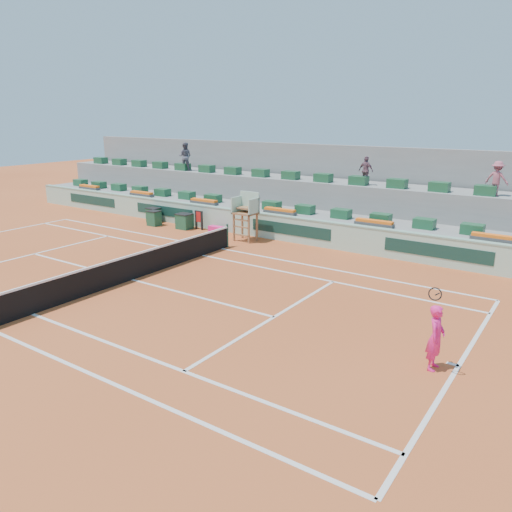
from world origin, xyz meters
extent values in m
plane|color=#A74720|center=(0.00, 0.00, 0.00)|extent=(90.00, 90.00, 0.00)
cube|color=gray|center=(0.00, 10.70, 0.60)|extent=(36.00, 4.00, 1.20)
cube|color=gray|center=(0.00, 12.30, 1.30)|extent=(36.00, 2.40, 2.60)
cube|color=gray|center=(0.00, 13.90, 2.20)|extent=(36.00, 0.40, 4.40)
cube|color=#FF2181|center=(-2.23, 7.84, 0.18)|extent=(0.82, 0.37, 0.37)
imported|color=#51515E|center=(-7.71, 11.64, 3.48)|extent=(1.05, 0.95, 1.76)
imported|color=#785060|center=(4.31, 11.83, 3.32)|extent=(0.90, 0.53, 1.43)
imported|color=#A55262|center=(10.36, 11.82, 3.36)|extent=(1.05, 0.70, 1.51)
cube|color=silver|center=(11.88, 0.00, 0.01)|extent=(0.12, 10.97, 0.01)
cube|color=silver|center=(0.00, 5.49, 0.01)|extent=(23.77, 0.12, 0.01)
cube|color=silver|center=(0.00, -4.12, 0.01)|extent=(23.77, 0.12, 0.01)
cube|color=silver|center=(0.00, 4.12, 0.01)|extent=(23.77, 0.12, 0.01)
cube|color=silver|center=(-6.40, 0.00, 0.01)|extent=(0.12, 8.23, 0.01)
cube|color=silver|center=(6.40, 0.00, 0.01)|extent=(0.12, 8.23, 0.01)
cube|color=silver|center=(0.00, 0.00, 0.01)|extent=(12.80, 0.12, 0.01)
cube|color=silver|center=(11.73, 0.00, 0.01)|extent=(0.30, 0.12, 0.01)
cube|color=black|center=(0.00, 0.00, 0.46)|extent=(0.03, 11.87, 0.92)
cube|color=white|center=(0.00, 0.00, 0.95)|extent=(0.06, 11.87, 0.07)
cylinder|color=#1B4030|center=(0.00, 5.94, 0.55)|extent=(0.10, 0.10, 1.10)
cube|color=#A2CDB5|center=(0.00, 8.50, 0.60)|extent=(36.00, 0.30, 1.20)
cube|color=#7DA893|center=(0.00, 8.50, 1.23)|extent=(36.00, 0.34, 0.06)
cube|color=#13352D|center=(-13.00, 8.34, 0.65)|extent=(4.40, 0.02, 0.56)
cube|color=#13352D|center=(-6.50, 8.34, 0.65)|extent=(4.40, 0.02, 0.56)
cube|color=#13352D|center=(2.00, 8.34, 0.65)|extent=(4.40, 0.02, 0.56)
cube|color=#13352D|center=(9.00, 8.34, 0.65)|extent=(4.40, 0.02, 0.56)
cube|color=brown|center=(-0.45, 7.05, 0.68)|extent=(0.08, 0.08, 1.35)
cube|color=brown|center=(0.45, 7.05, 0.68)|extent=(0.08, 0.08, 1.35)
cube|color=brown|center=(-0.45, 7.75, 0.68)|extent=(0.08, 0.08, 1.35)
cube|color=brown|center=(0.45, 7.75, 0.68)|extent=(0.08, 0.08, 1.35)
cube|color=brown|center=(0.00, 7.40, 1.39)|extent=(1.10, 0.90, 0.08)
cube|color=#A2CDB5|center=(0.00, 7.78, 1.90)|extent=(1.10, 0.08, 1.00)
cube|color=#A2CDB5|center=(-0.52, 7.40, 1.75)|extent=(0.06, 0.90, 0.80)
cube|color=#A2CDB5|center=(0.52, 7.40, 1.75)|extent=(0.06, 0.90, 0.80)
cube|color=brown|center=(0.00, 7.50, 1.63)|extent=(0.80, 0.60, 0.08)
cube|color=brown|center=(0.00, 7.05, 0.35)|extent=(0.90, 0.08, 0.06)
cube|color=brown|center=(0.00, 7.05, 0.75)|extent=(0.90, 0.08, 0.06)
cube|color=brown|center=(0.00, 7.05, 1.10)|extent=(0.90, 0.08, 0.06)
cube|color=#1A502F|center=(-16.00, 9.80, 1.42)|extent=(0.90, 0.60, 0.44)
cube|color=#1A502F|center=(-14.00, 9.80, 1.42)|extent=(0.90, 0.60, 0.44)
cube|color=#1A502F|center=(-12.00, 9.80, 1.42)|extent=(0.90, 0.60, 0.44)
cube|color=#1A502F|center=(-10.00, 9.80, 1.42)|extent=(0.90, 0.60, 0.44)
cube|color=#1A502F|center=(-8.00, 9.80, 1.42)|extent=(0.90, 0.60, 0.44)
cube|color=#1A502F|center=(-6.00, 9.80, 1.42)|extent=(0.90, 0.60, 0.44)
cube|color=#1A502F|center=(-4.00, 9.80, 1.42)|extent=(0.90, 0.60, 0.44)
cube|color=#1A502F|center=(-2.00, 9.80, 1.42)|extent=(0.90, 0.60, 0.44)
cube|color=#1A502F|center=(0.00, 9.80, 1.42)|extent=(0.90, 0.60, 0.44)
cube|color=#1A502F|center=(2.00, 9.80, 1.42)|extent=(0.90, 0.60, 0.44)
cube|color=#1A502F|center=(4.00, 9.80, 1.42)|extent=(0.90, 0.60, 0.44)
cube|color=#1A502F|center=(6.00, 9.80, 1.42)|extent=(0.90, 0.60, 0.44)
cube|color=#1A502F|center=(8.00, 9.80, 1.42)|extent=(0.90, 0.60, 0.44)
cube|color=#1A502F|center=(10.00, 9.80, 1.42)|extent=(0.90, 0.60, 0.44)
cube|color=#1A502F|center=(-16.00, 11.70, 2.82)|extent=(0.90, 0.60, 0.44)
cube|color=#1A502F|center=(-14.00, 11.70, 2.82)|extent=(0.90, 0.60, 0.44)
cube|color=#1A502F|center=(-12.00, 11.70, 2.82)|extent=(0.90, 0.60, 0.44)
cube|color=#1A502F|center=(-10.00, 11.70, 2.82)|extent=(0.90, 0.60, 0.44)
cube|color=#1A502F|center=(-8.00, 11.70, 2.82)|extent=(0.90, 0.60, 0.44)
cube|color=#1A502F|center=(-6.00, 11.70, 2.82)|extent=(0.90, 0.60, 0.44)
cube|color=#1A502F|center=(-4.00, 11.70, 2.82)|extent=(0.90, 0.60, 0.44)
cube|color=#1A502F|center=(-2.00, 11.70, 2.82)|extent=(0.90, 0.60, 0.44)
cube|color=#1A502F|center=(0.00, 11.70, 2.82)|extent=(0.90, 0.60, 0.44)
cube|color=#1A502F|center=(2.00, 11.70, 2.82)|extent=(0.90, 0.60, 0.44)
cube|color=#1A502F|center=(4.00, 11.70, 2.82)|extent=(0.90, 0.60, 0.44)
cube|color=#1A502F|center=(6.00, 11.70, 2.82)|extent=(0.90, 0.60, 0.44)
cube|color=#1A502F|center=(8.00, 11.70, 2.82)|extent=(0.90, 0.60, 0.44)
cube|color=#1A502F|center=(10.00, 11.70, 2.82)|extent=(0.90, 0.60, 0.44)
cube|color=#454545|center=(-14.00, 9.00, 1.28)|extent=(1.80, 0.36, 0.16)
cube|color=orange|center=(-14.00, 9.00, 1.42)|extent=(1.70, 0.32, 0.12)
cube|color=#454545|center=(-9.00, 9.00, 1.28)|extent=(1.80, 0.36, 0.16)
cube|color=orange|center=(-9.00, 9.00, 1.42)|extent=(1.70, 0.32, 0.12)
cube|color=#454545|center=(-4.00, 9.00, 1.28)|extent=(1.80, 0.36, 0.16)
cube|color=orange|center=(-4.00, 9.00, 1.42)|extent=(1.70, 0.32, 0.12)
cube|color=#454545|center=(1.00, 9.00, 1.28)|extent=(1.80, 0.36, 0.16)
cube|color=orange|center=(1.00, 9.00, 1.42)|extent=(1.70, 0.32, 0.12)
cube|color=#454545|center=(6.00, 9.00, 1.28)|extent=(1.80, 0.36, 0.16)
cube|color=orange|center=(6.00, 9.00, 1.42)|extent=(1.70, 0.32, 0.12)
cube|color=#454545|center=(11.00, 9.00, 1.28)|extent=(1.80, 0.36, 0.16)
cube|color=orange|center=(11.00, 9.00, 1.42)|extent=(1.70, 0.32, 0.12)
cube|color=#18492F|center=(-4.29, 7.66, 0.40)|extent=(0.79, 0.67, 0.80)
cube|color=black|center=(-4.29, 7.66, 0.82)|extent=(0.83, 0.72, 0.04)
cube|color=#18492F|center=(-6.27, 7.31, 0.40)|extent=(0.66, 0.57, 0.80)
cube|color=black|center=(-6.27, 7.31, 0.82)|extent=(0.70, 0.60, 0.04)
cube|color=#18492F|center=(-6.95, 7.93, 0.40)|extent=(0.68, 0.59, 0.80)
cube|color=black|center=(-6.95, 7.93, 0.82)|extent=(0.72, 0.62, 0.04)
cube|color=black|center=(-3.73, 7.98, 0.50)|extent=(0.09, 0.09, 1.00)
cube|color=black|center=(-3.33, 7.98, 0.50)|extent=(0.09, 0.09, 1.00)
cube|color=black|center=(-3.53, 7.98, 1.00)|extent=(0.53, 0.07, 0.06)
cube|color=red|center=(-3.53, 7.96, 0.70)|extent=(0.39, 0.04, 0.56)
imported|color=#FF2181|center=(11.38, -0.50, 0.83)|extent=(0.41, 0.62, 1.66)
cylinder|color=black|center=(11.38, -0.80, 2.05)|extent=(0.03, 0.35, 0.09)
torus|color=black|center=(11.38, -1.02, 2.12)|extent=(0.31, 0.08, 0.31)
camera|label=1|loc=(14.06, -12.14, 6.08)|focal=35.00mm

